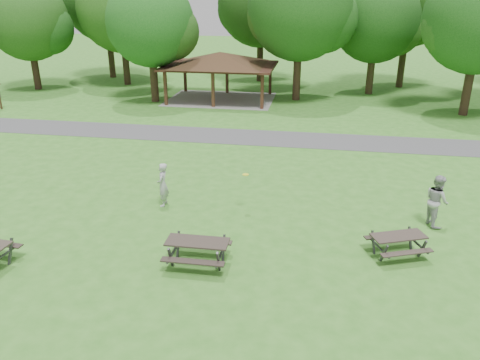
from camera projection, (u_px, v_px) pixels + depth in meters
name	position (u px, v px, depth m)	size (l,w,h in m)	color
ground	(189.00, 260.00, 15.31)	(160.00, 160.00, 0.00)	#347521
asphalt_path	(252.00, 137.00, 28.10)	(120.00, 3.20, 0.02)	#444446
pavilion	(220.00, 61.00, 36.71)	(8.60, 7.01, 3.76)	#392114
tree_row_b	(29.00, 23.00, 39.76)	(7.14, 6.80, 9.28)	black
tree_row_c	(122.00, 11.00, 41.54)	(8.19, 7.80, 10.67)	black
tree_row_d	(152.00, 25.00, 35.11)	(6.93, 6.60, 9.27)	black
tree_row_e	(301.00, 11.00, 35.29)	(8.40, 8.00, 11.02)	#301F15
tree_row_f	(377.00, 22.00, 37.91)	(7.35, 7.00, 9.55)	#2F2215
tree_deep_a	(107.00, 2.00, 44.98)	(8.40, 8.00, 11.38)	#302015
tree_deep_b	(262.00, 6.00, 43.18)	(8.40, 8.00, 11.13)	black
tree_deep_c	(411.00, 0.00, 40.03)	(8.82, 8.40, 11.90)	#2F2215
picnic_table_middle	(197.00, 246.00, 14.87)	(2.01, 1.64, 0.87)	#2D2520
picnic_table_far	(398.00, 240.00, 15.39)	(2.17, 1.97, 0.77)	#302823
frisbee_in_flight	(246.00, 175.00, 18.14)	(0.32, 0.32, 0.02)	yellow
frisbee_thrower	(163.00, 185.00, 18.90)	(0.66, 0.43, 1.82)	#ACACAF
frisbee_catcher	(437.00, 200.00, 17.28)	(0.96, 0.75, 1.98)	#A7A7AA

